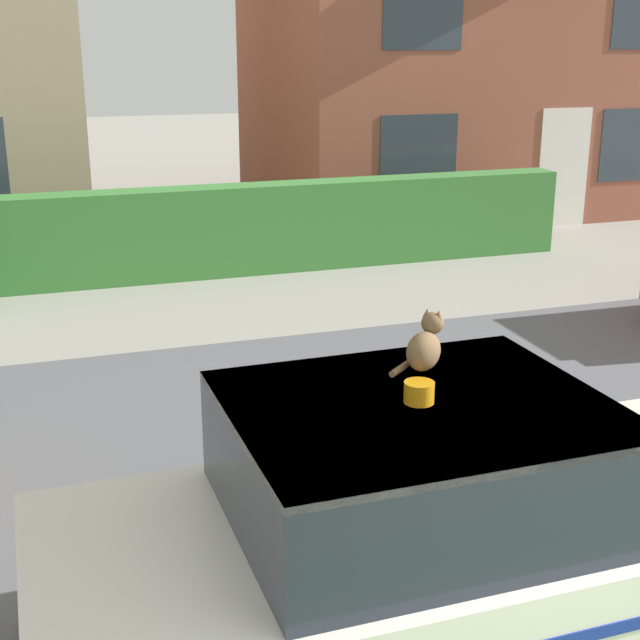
% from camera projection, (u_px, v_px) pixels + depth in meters
% --- Properties ---
extents(road_strip, '(28.00, 6.56, 0.01)m').
position_uv_depth(road_strip, '(377.00, 463.00, 7.10)').
color(road_strip, '#5B5B60').
rests_on(road_strip, ground).
extents(garden_hedge, '(11.75, 0.55, 1.27)m').
position_uv_depth(garden_hedge, '(181.00, 233.00, 12.51)').
color(garden_hedge, '#3D7F38').
rests_on(garden_hedge, ground).
extents(police_car, '(4.60, 1.87, 1.54)m').
position_uv_depth(police_car, '(444.00, 527.00, 4.89)').
color(police_car, black).
rests_on(police_car, road_strip).
extents(cat, '(0.36, 0.28, 0.31)m').
position_uv_depth(cat, '(425.00, 346.00, 4.72)').
color(cat, brown).
rests_on(cat, police_car).
extents(house_right, '(8.19, 5.74, 7.46)m').
position_uv_depth(house_right, '(464.00, 9.00, 17.32)').
color(house_right, '#93513D').
rests_on(house_right, ground).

